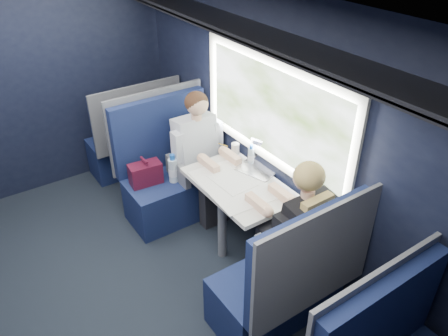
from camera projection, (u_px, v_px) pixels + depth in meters
ground at (135, 296)px, 3.66m from camera, size 2.80×4.20×0.01m
room_shell at (114, 141)px, 2.88m from camera, size 3.00×4.40×2.40m
table at (237, 191)px, 3.79m from camera, size 0.62×1.00×0.74m
seat_bay_near at (171, 176)px, 4.44m from camera, size 1.04×0.62×1.26m
seat_bay_far at (285, 283)px, 3.23m from camera, size 1.04×0.62×1.26m
seat_row_front at (134, 140)px, 5.10m from camera, size 1.04×0.51×1.16m
man at (201, 150)px, 4.28m from camera, size 0.53×0.56×1.32m
woman at (298, 226)px, 3.30m from camera, size 0.53×0.56×1.32m
papers at (233, 184)px, 3.75m from camera, size 0.55×0.76×0.01m
laptop at (262, 162)px, 3.93m from camera, size 0.36×0.41×0.26m
bottle_small at (251, 156)px, 3.98m from camera, size 0.06×0.06×0.20m
cup at (235, 148)px, 4.18m from camera, size 0.08×0.08×0.10m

